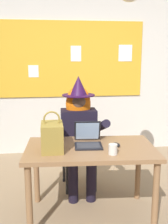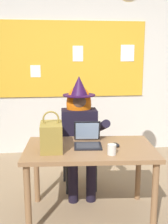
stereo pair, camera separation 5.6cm
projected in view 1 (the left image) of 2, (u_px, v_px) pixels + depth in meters
name	position (u px, v px, depth m)	size (l,w,h in m)	color
ground_plane	(87.00, 223.00, 2.67)	(24.00, 24.00, 0.00)	#937A5B
wall_back_bulletin	(69.00, 72.00, 4.45)	(6.18, 2.17, 2.66)	silver
desk_main	(90.00, 157.00, 2.67)	(1.30, 0.81, 0.74)	#8E6642
chair_at_desk	(78.00, 145.00, 3.39)	(0.44, 0.44, 0.91)	#4C1E19
person_costumed	(79.00, 127.00, 3.22)	(0.60, 0.66, 1.38)	black
laptop	(88.00, 140.00, 2.71)	(0.29, 0.33, 0.23)	black
computer_mouse	(116.00, 145.00, 2.67)	(0.06, 0.10, 0.03)	black
handbag	(52.00, 137.00, 2.54)	(0.20, 0.30, 0.38)	olive
coffee_mug	(113.00, 149.00, 2.45)	(0.08, 0.08, 0.10)	silver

